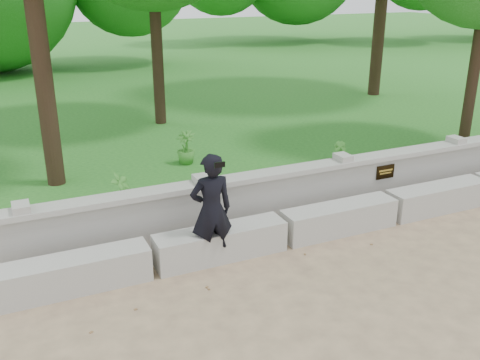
% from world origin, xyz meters
% --- Properties ---
extents(lawn, '(40.00, 22.00, 0.25)m').
position_xyz_m(lawn, '(0.00, 14.00, 0.12)').
color(lawn, '#266321').
rests_on(lawn, ground).
extents(concrete_bench, '(11.90, 0.45, 0.45)m').
position_xyz_m(concrete_bench, '(0.00, 1.90, 0.22)').
color(concrete_bench, '#A9A7A0').
rests_on(concrete_bench, ground).
extents(parapet_wall, '(12.50, 0.35, 0.90)m').
position_xyz_m(parapet_wall, '(0.00, 2.60, 0.46)').
color(parapet_wall, '#9F9D96').
rests_on(parapet_wall, ground).
extents(man_main, '(0.60, 0.54, 1.60)m').
position_xyz_m(man_main, '(-3.17, 1.80, 0.80)').
color(man_main, black).
rests_on(man_main, ground).
extents(shrub_a, '(0.43, 0.42, 0.69)m').
position_xyz_m(shrub_a, '(-4.04, 3.41, 0.59)').
color(shrub_a, '#3F8A2E').
rests_on(shrub_a, lawn).
extents(shrub_b, '(0.37, 0.38, 0.53)m').
position_xyz_m(shrub_b, '(0.34, 3.81, 0.52)').
color(shrub_b, '#3F8A2E').
rests_on(shrub_b, lawn).
extents(shrub_d, '(0.50, 0.49, 0.66)m').
position_xyz_m(shrub_d, '(-2.30, 5.35, 0.58)').
color(shrub_d, '#3F8A2E').
rests_on(shrub_d, lawn).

